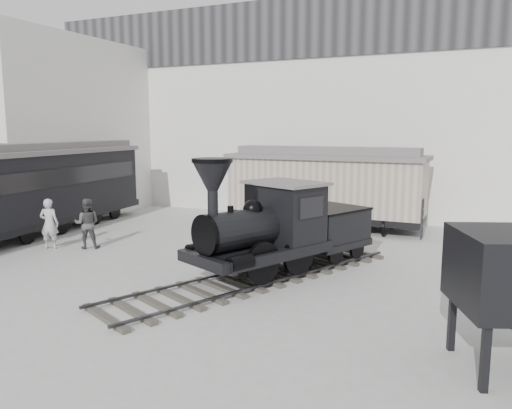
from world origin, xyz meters
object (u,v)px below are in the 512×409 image
at_px(visitor_a, 49,224).
at_px(passenger_coach, 30,189).
at_px(locomotive, 277,233).
at_px(boxcar, 325,185).
at_px(visitor_b, 87,223).

bearing_deg(visitor_a, passenger_coach, -53.17).
height_order(locomotive, visitor_a, locomotive).
height_order(passenger_coach, visitor_a, passenger_coach).
height_order(boxcar, visitor_a, boxcar).
bearing_deg(visitor_a, visitor_b, -176.28).
xyz_separation_m(locomotive, boxcar, (-0.80, 8.06, 0.61)).
xyz_separation_m(passenger_coach, visitor_a, (2.59, -1.54, -1.05)).
bearing_deg(passenger_coach, locomotive, -11.51).
xyz_separation_m(visitor_a, visitor_b, (1.27, 0.62, -0.00)).
bearing_deg(locomotive, visitor_a, -153.55).
xyz_separation_m(boxcar, passenger_coach, (-10.95, -6.80, 0.06)).
distance_m(passenger_coach, visitor_b, 4.10).
height_order(boxcar, passenger_coach, boxcar).
bearing_deg(boxcar, passenger_coach, -147.23).
relative_size(locomotive, visitor_a, 5.34).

